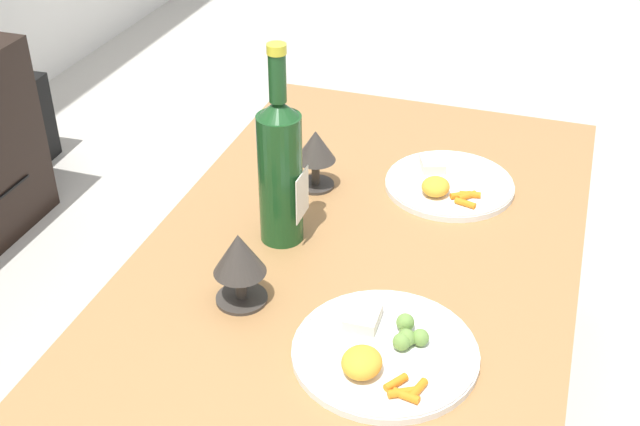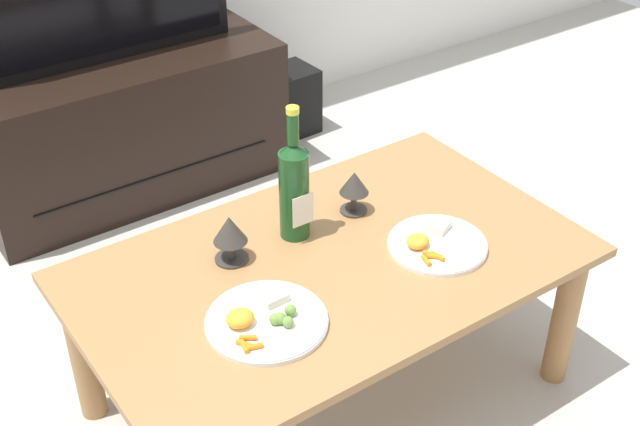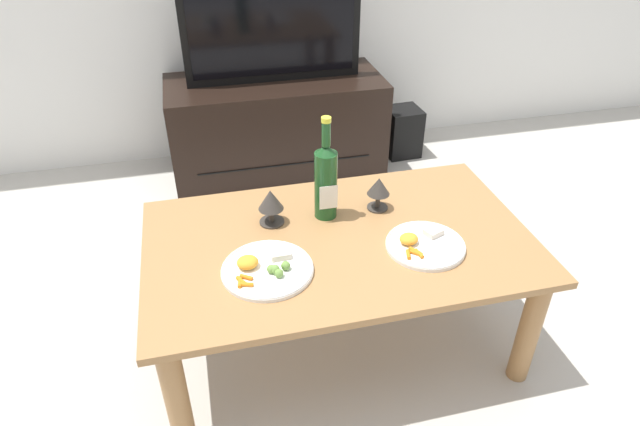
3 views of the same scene
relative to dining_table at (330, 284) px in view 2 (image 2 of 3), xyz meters
name	(u,v)px [view 2 (image 2 of 3)]	position (x,y,z in m)	size (l,w,h in m)	color
ground_plane	(329,392)	(0.00, 0.00, -0.39)	(6.40, 6.40, 0.00)	#B7B2A8
dining_table	(330,284)	(0.00, 0.00, 0.00)	(1.25, 0.75, 0.46)	#9E7042
tv_stand	(125,123)	(0.02, 1.33, -0.13)	(1.13, 0.50, 0.52)	black
floor_speaker	(291,100)	(0.76, 1.34, -0.25)	(0.19, 0.19, 0.28)	black
wine_bottle	(294,186)	(-0.01, 0.14, 0.22)	(0.08, 0.08, 0.37)	#19471E
goblet_left	(230,232)	(-0.20, 0.14, 0.16)	(0.08, 0.08, 0.13)	#38332D
goblet_right	(354,185)	(0.18, 0.14, 0.16)	(0.08, 0.08, 0.12)	#38332D
dinner_plate_left	(265,320)	(-0.26, -0.11, 0.09)	(0.28, 0.28, 0.05)	white
dinner_plate_right	(436,244)	(0.25, -0.11, 0.09)	(0.25, 0.25, 0.04)	white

